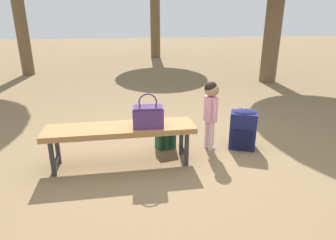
{
  "coord_description": "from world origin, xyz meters",
  "views": [
    {
      "loc": [
        -0.53,
        -2.93,
        1.56
      ],
      "look_at": [
        0.01,
        0.15,
        0.45
      ],
      "focal_mm": 31.29,
      "sensor_mm": 36.0,
      "label": 1
    }
  ],
  "objects_px": {
    "backpack_small": "(165,133)",
    "child_standing": "(211,105)",
    "backpack_large": "(243,128)",
    "park_bench": "(121,131)",
    "handbag": "(148,116)"
  },
  "relations": [
    {
      "from": "park_bench",
      "to": "child_standing",
      "type": "relative_size",
      "value": 1.88
    },
    {
      "from": "park_bench",
      "to": "backpack_large",
      "type": "distance_m",
      "value": 1.51
    },
    {
      "from": "backpack_small",
      "to": "child_standing",
      "type": "bearing_deg",
      "value": -12.95
    },
    {
      "from": "child_standing",
      "to": "backpack_large",
      "type": "relative_size",
      "value": 1.6
    },
    {
      "from": "child_standing",
      "to": "backpack_large",
      "type": "distance_m",
      "value": 0.52
    },
    {
      "from": "park_bench",
      "to": "handbag",
      "type": "distance_m",
      "value": 0.35
    },
    {
      "from": "handbag",
      "to": "backpack_large",
      "type": "distance_m",
      "value": 1.26
    },
    {
      "from": "handbag",
      "to": "park_bench",
      "type": "bearing_deg",
      "value": 168.72
    },
    {
      "from": "backpack_large",
      "to": "backpack_small",
      "type": "xyz_separation_m",
      "value": [
        -0.95,
        0.16,
        -0.08
      ]
    },
    {
      "from": "backpack_small",
      "to": "handbag",
      "type": "bearing_deg",
      "value": -121.18
    },
    {
      "from": "handbag",
      "to": "child_standing",
      "type": "height_order",
      "value": "child_standing"
    },
    {
      "from": "backpack_small",
      "to": "backpack_large",
      "type": "bearing_deg",
      "value": -9.56
    },
    {
      "from": "park_bench",
      "to": "handbag",
      "type": "relative_size",
      "value": 4.35
    },
    {
      "from": "handbag",
      "to": "backpack_small",
      "type": "bearing_deg",
      "value": 58.82
    },
    {
      "from": "backpack_large",
      "to": "handbag",
      "type": "bearing_deg",
      "value": -167.96
    }
  ]
}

